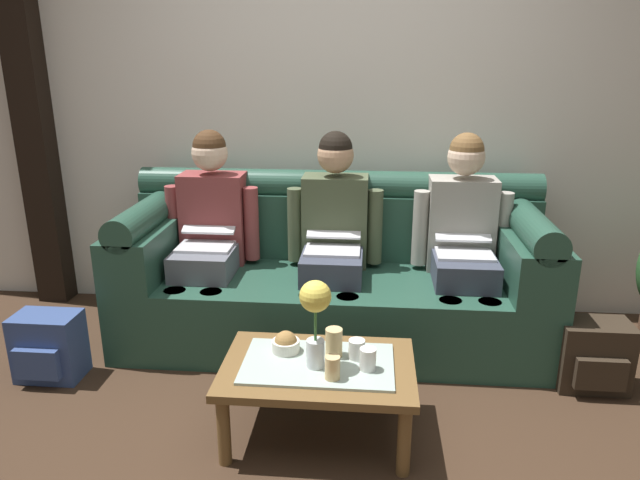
{
  "coord_description": "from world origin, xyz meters",
  "views": [
    {
      "loc": [
        0.21,
        -2.04,
        1.63
      ],
      "look_at": [
        -0.04,
        0.77,
        0.73
      ],
      "focal_mm": 32.63,
      "sensor_mm": 36.0,
      "label": 1
    }
  ],
  "objects_px": {
    "person_left": "(210,228)",
    "cup_near_right": "(334,342)",
    "snack_bowl": "(286,344)",
    "person_middle": "(334,231)",
    "cup_near_left": "(357,349)",
    "flower_vase": "(315,310)",
    "backpack_right": "(593,356)",
    "coffee_table": "(318,373)",
    "backpack_left": "(48,347)",
    "person_right": "(463,235)",
    "cup_far_center": "(332,367)",
    "cup_far_left": "(368,359)",
    "couch": "(334,278)"
  },
  "relations": [
    {
      "from": "couch",
      "to": "person_middle",
      "type": "relative_size",
      "value": 1.99
    },
    {
      "from": "person_left",
      "to": "backpack_left",
      "type": "xyz_separation_m",
      "value": [
        -0.71,
        -0.62,
        -0.48
      ]
    },
    {
      "from": "coffee_table",
      "to": "backpack_right",
      "type": "relative_size",
      "value": 2.35
    },
    {
      "from": "cup_near_left",
      "to": "couch",
      "type": "bearing_deg",
      "value": 100.05
    },
    {
      "from": "snack_bowl",
      "to": "cup_near_left",
      "type": "relative_size",
      "value": 1.43
    },
    {
      "from": "cup_far_center",
      "to": "backpack_right",
      "type": "relative_size",
      "value": 0.28
    },
    {
      "from": "cup_near_right",
      "to": "cup_far_center",
      "type": "relative_size",
      "value": 1.28
    },
    {
      "from": "cup_far_center",
      "to": "backpack_left",
      "type": "relative_size",
      "value": 0.28
    },
    {
      "from": "coffee_table",
      "to": "backpack_right",
      "type": "xyz_separation_m",
      "value": [
        1.35,
        0.51,
        -0.13
      ]
    },
    {
      "from": "person_middle",
      "to": "flower_vase",
      "type": "relative_size",
      "value": 3.13
    },
    {
      "from": "person_left",
      "to": "person_right",
      "type": "height_order",
      "value": "same"
    },
    {
      "from": "snack_bowl",
      "to": "couch",
      "type": "bearing_deg",
      "value": 80.26
    },
    {
      "from": "person_left",
      "to": "backpack_left",
      "type": "relative_size",
      "value": 3.45
    },
    {
      "from": "person_middle",
      "to": "backpack_left",
      "type": "distance_m",
      "value": 1.65
    },
    {
      "from": "cup_near_left",
      "to": "backpack_left",
      "type": "height_order",
      "value": "cup_near_left"
    },
    {
      "from": "person_left",
      "to": "backpack_right",
      "type": "height_order",
      "value": "person_left"
    },
    {
      "from": "person_right",
      "to": "person_left",
      "type": "bearing_deg",
      "value": -180.0
    },
    {
      "from": "person_right",
      "to": "backpack_left",
      "type": "relative_size",
      "value": 3.45
    },
    {
      "from": "couch",
      "to": "cup_near_right",
      "type": "distance_m",
      "value": 0.92
    },
    {
      "from": "person_right",
      "to": "coffee_table",
      "type": "bearing_deg",
      "value": -126.88
    },
    {
      "from": "cup_far_left",
      "to": "flower_vase",
      "type": "bearing_deg",
      "value": 178.58
    },
    {
      "from": "person_right",
      "to": "couch",
      "type": "bearing_deg",
      "value": 179.66
    },
    {
      "from": "couch",
      "to": "flower_vase",
      "type": "xyz_separation_m",
      "value": [
        -0.01,
        -1.02,
        0.25
      ]
    },
    {
      "from": "coffee_table",
      "to": "snack_bowl",
      "type": "relative_size",
      "value": 6.7
    },
    {
      "from": "coffee_table",
      "to": "cup_far_left",
      "type": "height_order",
      "value": "cup_far_left"
    },
    {
      "from": "person_right",
      "to": "backpack_left",
      "type": "xyz_separation_m",
      "value": [
        -2.18,
        -0.62,
        -0.48
      ]
    },
    {
      "from": "cup_near_right",
      "to": "backpack_left",
      "type": "distance_m",
      "value": 1.56
    },
    {
      "from": "person_left",
      "to": "cup_far_left",
      "type": "height_order",
      "value": "person_left"
    },
    {
      "from": "cup_far_center",
      "to": "backpack_left",
      "type": "bearing_deg",
      "value": 162.54
    },
    {
      "from": "cup_far_left",
      "to": "cup_near_left",
      "type": "bearing_deg",
      "value": 118.51
    },
    {
      "from": "person_right",
      "to": "cup_near_right",
      "type": "xyz_separation_m",
      "value": [
        -0.67,
        -0.91,
        -0.23
      ]
    },
    {
      "from": "person_left",
      "to": "cup_near_right",
      "type": "relative_size",
      "value": 9.6
    },
    {
      "from": "flower_vase",
      "to": "backpack_right",
      "type": "relative_size",
      "value": 1.1
    },
    {
      "from": "person_left",
      "to": "cup_near_left",
      "type": "distance_m",
      "value": 1.32
    },
    {
      "from": "person_left",
      "to": "cup_near_right",
      "type": "distance_m",
      "value": 1.23
    },
    {
      "from": "person_left",
      "to": "couch",
      "type": "bearing_deg",
      "value": 0.34
    },
    {
      "from": "cup_far_center",
      "to": "backpack_right",
      "type": "height_order",
      "value": "cup_far_center"
    },
    {
      "from": "person_middle",
      "to": "couch",
      "type": "bearing_deg",
      "value": 90.0
    },
    {
      "from": "couch",
      "to": "backpack_right",
      "type": "bearing_deg",
      "value": -19.14
    },
    {
      "from": "couch",
      "to": "cup_near_right",
      "type": "height_order",
      "value": "couch"
    },
    {
      "from": "person_middle",
      "to": "cup_near_left",
      "type": "height_order",
      "value": "person_middle"
    },
    {
      "from": "backpack_left",
      "to": "snack_bowl",
      "type": "bearing_deg",
      "value": -11.6
    },
    {
      "from": "person_left",
      "to": "snack_bowl",
      "type": "bearing_deg",
      "value": -56.91
    },
    {
      "from": "couch",
      "to": "backpack_left",
      "type": "relative_size",
      "value": 6.87
    },
    {
      "from": "cup_near_right",
      "to": "cup_far_center",
      "type": "distance_m",
      "value": 0.19
    },
    {
      "from": "coffee_table",
      "to": "cup_near_right",
      "type": "bearing_deg",
      "value": 47.04
    },
    {
      "from": "cup_far_left",
      "to": "backpack_left",
      "type": "height_order",
      "value": "cup_far_left"
    },
    {
      "from": "person_left",
      "to": "flower_vase",
      "type": "bearing_deg",
      "value": -54.34
    },
    {
      "from": "cup_near_left",
      "to": "cup_near_right",
      "type": "distance_m",
      "value": 0.1
    },
    {
      "from": "person_middle",
      "to": "cup_near_right",
      "type": "distance_m",
      "value": 0.94
    }
  ]
}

